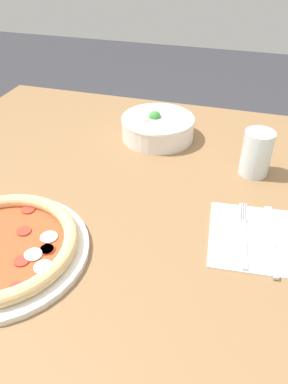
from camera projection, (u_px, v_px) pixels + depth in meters
ground_plane at (147, 384)px, 1.24m from camera, size 8.00×8.00×0.00m
dining_table at (148, 236)px, 0.84m from camera, size 1.24×1.04×0.77m
pizza at (1, 247)px, 0.65m from camera, size 0.30×0.30×0.04m
bowl at (158, 126)px, 0.99m from camera, size 0.19×0.19×0.07m
napkin at (259, 238)px, 0.69m from camera, size 0.20×0.20×0.00m
fork at (244, 234)px, 0.70m from camera, size 0.03×0.18×0.00m
knife at (272, 242)px, 0.68m from camera, size 0.03×0.19×0.01m
glass at (256, 153)px, 0.84m from camera, size 0.07×0.07×0.11m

